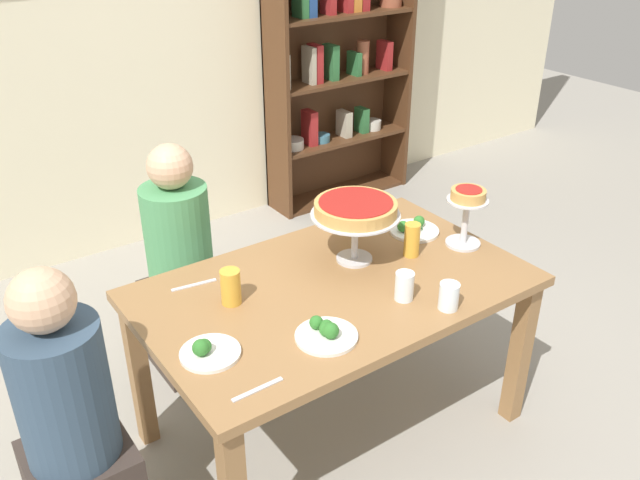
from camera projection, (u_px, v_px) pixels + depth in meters
name	position (u px, v px, depth m)	size (l,w,h in m)	color
ground_plane	(333.00, 426.00, 2.96)	(12.00, 12.00, 0.00)	gray
rear_partition	(112.00, 23.00, 3.88)	(8.00, 0.12, 2.80)	beige
dining_table	(334.00, 304.00, 2.66)	(1.50, 0.92, 0.74)	olive
bookshelf	(337.00, 45.00, 4.64)	(1.10, 0.30, 2.21)	#4C2D19
diner_head_west	(75.00, 442.00, 2.21)	(0.34, 0.34, 1.15)	#382D28
diner_far_left	(182.00, 278.00, 3.13)	(0.34, 0.34, 1.15)	#382D28
deep_dish_pizza_stand	(356.00, 211.00, 2.67)	(0.36, 0.36, 0.27)	silver
personal_pizza_stand	(467.00, 206.00, 2.81)	(0.18, 0.18, 0.26)	silver
salad_plate_near_diner	(326.00, 332.00, 2.29)	(0.22, 0.22, 0.07)	white
salad_plate_far_diner	(207.00, 351.00, 2.21)	(0.20, 0.20, 0.07)	white
salad_plate_spare	(414.00, 229.00, 2.99)	(0.22, 0.22, 0.07)	white
beer_glass_amber_tall	(350.00, 212.00, 2.99)	(0.08, 0.08, 0.16)	gold
beer_glass_amber_short	(231.00, 287.00, 2.46)	(0.08, 0.08, 0.14)	gold
beer_glass_amber_spare	(412.00, 240.00, 2.78)	(0.07, 0.07, 0.14)	gold
water_glass_clear_near	(449.00, 296.00, 2.44)	(0.07, 0.07, 0.10)	white
water_glass_clear_far	(404.00, 286.00, 2.49)	(0.07, 0.07, 0.11)	white
cutlery_fork_near	(194.00, 285.00, 2.60)	(0.18, 0.02, 0.01)	silver
cutlery_knife_near	(258.00, 389.00, 2.06)	(0.18, 0.02, 0.01)	silver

